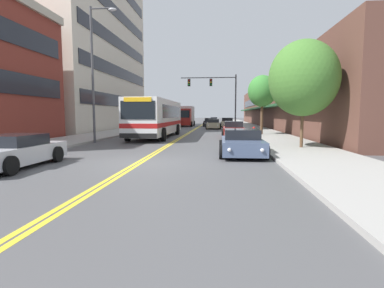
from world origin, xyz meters
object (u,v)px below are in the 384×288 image
Objects in this scene: street_lamp_left_near at (95,65)px; street_tree_right_near at (304,78)px; car_red_parked_right_mid at (234,130)px; car_black_parked_left_far at (159,125)px; car_white_parked_left_near at (168,123)px; car_champagne_parked_right_far at (227,123)px; box_truck at (186,116)px; car_charcoal_moving_lead at (210,122)px; car_silver_parked_left_mid at (12,152)px; car_beige_moving_third at (213,124)px; car_dark_grey_moving_second at (214,120)px; street_tree_right_mid at (262,91)px; fire_hydrant at (254,132)px; city_bus at (157,117)px; car_slate_blue_parked_right_foreground at (242,143)px; traffic_signal_mast at (217,90)px.

street_lamp_left_near reaches higher than street_tree_right_near.
car_black_parked_left_far is at bearing 129.05° from car_red_parked_right_mid.
car_champagne_parked_right_far is at bearing 18.49° from car_white_parked_left_near.
street_lamp_left_near is at bearing -95.28° from box_truck.
car_white_parked_left_near is 7.88m from car_charcoal_moving_lead.
car_silver_parked_left_mid is at bearing -89.87° from car_white_parked_left_near.
box_truck reaches higher than car_champagne_parked_right_far.
car_beige_moving_third is at bearing -61.17° from box_truck.
street_tree_right_mid is (5.11, -41.15, 3.40)m from car_dark_grey_moving_second.
car_charcoal_moving_lead is at bearing 97.13° from car_red_parked_right_mid.
car_charcoal_moving_lead is 0.51× the size of street_lamp_left_near.
street_tree_right_near is at bearing -72.66° from box_truck.
street_lamp_left_near is at bearing -91.65° from car_white_parked_left_near.
street_lamp_left_near is 11.24× the size of fire_hydrant.
car_beige_moving_third is at bearing -27.00° from car_white_parked_left_near.
box_truck is at bearing 161.50° from car_champagne_parked_right_far.
box_truck is at bearing 107.34° from street_tree_right_near.
car_black_parked_left_far is 1.01× the size of car_beige_moving_third.
street_tree_right_near is (9.81, -8.41, 2.11)m from city_bus.
car_champagne_parked_right_far is 6.14× the size of fire_hydrant.
car_white_parked_left_near is at bearing -111.25° from box_truck.
street_tree_right_mid is at bearing 33.04° from street_lamp_left_near.
car_beige_moving_third reaches higher than car_slate_blue_parked_right_foreground.
traffic_signal_mast is 1.34× the size of street_tree_right_mid.
street_lamp_left_near reaches higher than car_dark_grey_moving_second.
car_red_parked_right_mid is (6.54, 0.95, -1.14)m from city_bus.
car_champagne_parked_right_far is 9.29m from traffic_signal_mast.
city_bus is 23.84m from box_truck.
fire_hydrant is (1.67, 10.03, -0.03)m from car_slate_blue_parked_right_foreground.
fire_hydrant is at bearing -77.48° from car_beige_moving_third.
box_truck reaches higher than car_slate_blue_parked_right_foreground.
car_charcoal_moving_lead is (-2.72, 34.71, 0.05)m from car_slate_blue_parked_right_foreground.
street_tree_right_near is 1.09× the size of street_tree_right_mid.
car_charcoal_moving_lead is 0.68× the size of box_truck.
car_slate_blue_parked_right_foreground is at bearing -85.84° from car_beige_moving_third.
car_silver_parked_left_mid is at bearing -104.09° from traffic_signal_mast.
car_red_parked_right_mid is at bearing -81.86° from car_beige_moving_third.
car_red_parked_right_mid is at bearing -73.46° from box_truck.
car_slate_blue_parked_right_foreground is at bearing -69.13° from car_black_parked_left_far.
car_champagne_parked_right_far is 19.72m from street_tree_right_mid.
street_tree_right_mid is at bearing 28.15° from car_red_parked_right_mid.
car_red_parked_right_mid is 4.46m from street_tree_right_mid.
car_champagne_parked_right_far reaches higher than car_white_parked_left_near.
car_white_parked_left_near is 0.62× the size of traffic_signal_mast.
traffic_signal_mast reaches higher than box_truck.
car_red_parked_right_mid is 2.38m from fire_hydrant.
car_dark_grey_moving_second is (-2.54, 42.53, -0.02)m from car_red_parked_right_mid.
traffic_signal_mast is (0.96, -29.98, 4.38)m from car_dark_grey_moving_second.
car_champagne_parked_right_far reaches higher than car_slate_blue_parked_right_foreground.
car_slate_blue_parked_right_foreground is 54.43m from car_dark_grey_moving_second.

